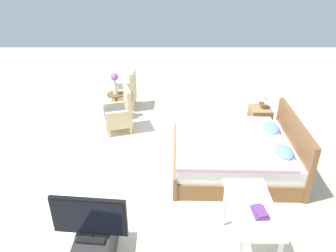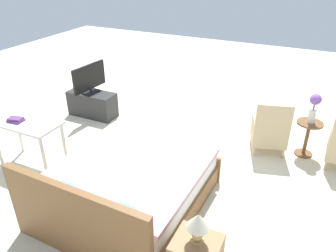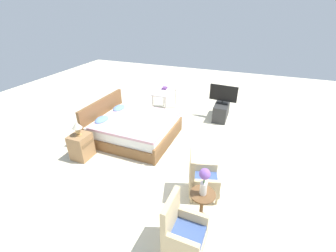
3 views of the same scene
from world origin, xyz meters
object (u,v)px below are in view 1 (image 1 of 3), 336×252
at_px(nightstand, 259,121).
at_px(table_lamp, 262,98).
at_px(bed, 236,154).
at_px(armchair_by_window_left, 126,93).
at_px(armchair_by_window_right, 120,114).
at_px(side_table, 117,103).
at_px(flower_vase, 115,81).
at_px(vanity_desk, 251,213).
at_px(book_stack, 260,212).
at_px(tv_flatscreen, 89,218).

height_order(nightstand, table_lamp, table_lamp).
xyz_separation_m(bed, armchair_by_window_left, (-2.53, -2.14, 0.08)).
bearing_deg(armchair_by_window_right, side_table, -165.06).
distance_m(armchair_by_window_left, nightstand, 3.13).
bearing_deg(flower_vase, vanity_desk, 29.22).
xyz_separation_m(armchair_by_window_left, table_lamp, (1.33, 2.83, 0.44)).
relative_size(nightstand, book_stack, 2.61).
bearing_deg(armchair_by_window_left, tv_flatscreen, 1.78).
xyz_separation_m(side_table, table_lamp, (0.75, 2.99, 0.44)).
bearing_deg(flower_vase, table_lamp, 75.89).
xyz_separation_m(table_lamp, vanity_desk, (3.02, -0.88, -0.17)).
distance_m(armchair_by_window_left, vanity_desk, 4.78).
distance_m(armchair_by_window_right, tv_flatscreen, 3.46).
height_order(armchair_by_window_left, book_stack, armchair_by_window_left).
relative_size(bed, tv_flatscreen, 2.49).
distance_m(armchair_by_window_right, flower_vase, 0.77).
bearing_deg(tv_flatscreen, armchair_by_window_right, -177.59).
height_order(flower_vase, tv_flatscreen, flower_vase).
height_order(armchair_by_window_right, nightstand, armchair_by_window_right).
bearing_deg(vanity_desk, armchair_by_window_left, -155.79).
distance_m(table_lamp, tv_flatscreen, 4.22).
bearing_deg(book_stack, side_table, -150.98).
bearing_deg(tv_flatscreen, bed, 135.62).
distance_m(table_lamp, vanity_desk, 3.15).
xyz_separation_m(armchair_by_window_left, vanity_desk, (4.35, 1.96, 0.27)).
height_order(armchair_by_window_right, side_table, armchair_by_window_right).
distance_m(armchair_by_window_right, vanity_desk, 3.77).
relative_size(armchair_by_window_right, nightstand, 1.54).
bearing_deg(tv_flatscreen, side_table, -175.78).
bearing_deg(book_stack, nightstand, 165.32).
height_order(vanity_desk, book_stack, book_stack).
bearing_deg(tv_flatscreen, book_stack, 93.12).
distance_m(bed, book_stack, 2.01).
distance_m(bed, armchair_by_window_right, 2.56).
bearing_deg(bed, flower_vase, -130.42).
height_order(bed, armchair_by_window_right, bed).
height_order(armchair_by_window_right, flower_vase, flower_vase).
height_order(bed, side_table, bed).
xyz_separation_m(table_lamp, book_stack, (3.15, -0.83, -0.03)).
height_order(nightstand, tv_flatscreen, tv_flatscreen).
xyz_separation_m(tv_flatscreen, vanity_desk, (-0.23, 1.81, -0.15)).
bearing_deg(armchair_by_window_left, bed, 40.22).
bearing_deg(side_table, armchair_by_window_right, 14.94).
xyz_separation_m(armchair_by_window_right, side_table, (-0.56, -0.15, -0.00)).
bearing_deg(flower_vase, bed, 49.58).
bearing_deg(nightstand, tv_flatscreen, -39.64).
xyz_separation_m(nightstand, book_stack, (3.15, -0.82, 0.48)).
bearing_deg(bed, book_stack, -3.94).
xyz_separation_m(armchair_by_window_right, nightstand, (0.19, 2.84, -0.07)).
xyz_separation_m(flower_vase, table_lamp, (0.75, 2.99, -0.07)).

